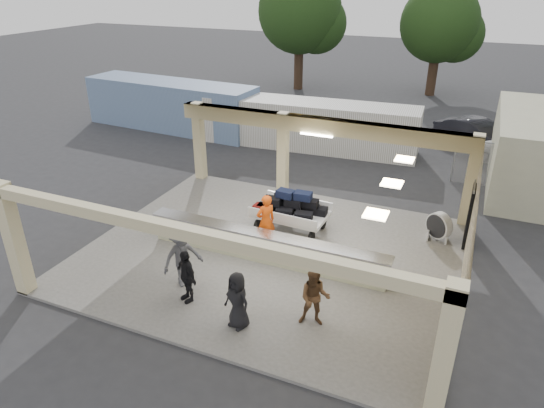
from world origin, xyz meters
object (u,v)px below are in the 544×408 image
at_px(baggage_counter, 264,247).
at_px(container_blue, 171,105).
at_px(drum_fan, 439,226).
at_px(passenger_d, 238,300).
at_px(container_white, 309,125).
at_px(luggage_cart, 290,209).
at_px(passenger_a, 315,298).
at_px(baggage_handler, 266,221).
at_px(car_dark, 478,135).
at_px(car_white_a, 520,150).
at_px(passenger_b, 186,276).
at_px(passenger_c, 183,257).

xyz_separation_m(baggage_counter, container_blue, (-11.24, 11.49, 0.80)).
bearing_deg(drum_fan, passenger_d, -86.11).
bearing_deg(container_white, luggage_cart, -78.28).
relative_size(baggage_counter, container_blue, 0.77).
bearing_deg(container_blue, passenger_a, -41.65).
relative_size(luggage_cart, passenger_a, 1.59).
relative_size(baggage_handler, passenger_a, 1.14).
distance_m(car_dark, container_white, 8.92).
relative_size(passenger_d, car_dark, 0.35).
xyz_separation_m(passenger_d, container_blue, (-11.94, 14.75, 0.48)).
relative_size(car_dark, container_white, 0.41).
bearing_deg(passenger_a, car_white_a, 56.59).
xyz_separation_m(baggage_handler, container_blue, (-10.94, 10.69, 0.33)).
relative_size(car_white_a, container_white, 0.39).
bearing_deg(car_white_a, car_dark, 59.67).
height_order(passenger_d, car_dark, passenger_d).
height_order(passenger_b, car_white_a, passenger_b).
relative_size(passenger_c, container_blue, 0.18).
xyz_separation_m(passenger_a, container_blue, (-13.76, 13.88, 0.45)).
distance_m(passenger_a, passenger_d, 2.02).
relative_size(luggage_cart, car_dark, 0.57).
distance_m(luggage_cart, car_white_a, 13.68).
xyz_separation_m(container_white, container_blue, (-8.74, 0.07, 0.16)).
relative_size(drum_fan, baggage_handler, 0.54).
bearing_deg(passenger_a, passenger_d, -169.25).
distance_m(baggage_counter, container_white, 11.72).
bearing_deg(passenger_d, passenger_c, 175.80).
relative_size(baggage_counter, car_white_a, 1.85).
distance_m(passenger_d, container_white, 15.03).
relative_size(passenger_b, passenger_c, 0.84).
xyz_separation_m(passenger_c, container_white, (-0.87, 13.64, 0.17)).
bearing_deg(baggage_handler, baggage_counter, 58.37).
bearing_deg(passenger_b, luggage_cart, 106.13).
distance_m(passenger_a, passenger_c, 4.16).
bearing_deg(car_white_a, passenger_a, 160.52).
xyz_separation_m(baggage_counter, passenger_b, (-1.14, -2.82, 0.32)).
height_order(passenger_a, container_blue, container_blue).
distance_m(luggage_cart, drum_fan, 5.22).
distance_m(baggage_counter, luggage_cart, 2.28).
xyz_separation_m(baggage_counter, container_white, (-2.50, 11.43, 0.65)).
distance_m(baggage_counter, passenger_d, 3.34).
bearing_deg(car_white_a, container_blue, 95.04).
height_order(drum_fan, passenger_d, passenger_d).
height_order(luggage_cart, car_dark, luggage_cart).
height_order(passenger_c, passenger_d, passenger_c).
bearing_deg(passenger_c, passenger_a, -59.93).
bearing_deg(passenger_c, car_dark, 8.51).
height_order(baggage_counter, container_blue, container_blue).
distance_m(passenger_b, passenger_d, 1.89).
distance_m(baggage_handler, car_dark, 15.10).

